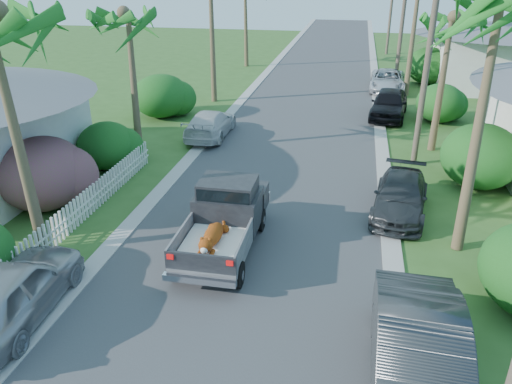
% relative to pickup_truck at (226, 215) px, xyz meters
% --- Properties ---
extents(ground, '(120.00, 120.00, 0.00)m').
position_rel_pickup_truck_xyz_m(ground, '(0.79, -4.73, -1.01)').
color(ground, '#325520').
rests_on(ground, ground).
extents(road, '(8.00, 100.00, 0.02)m').
position_rel_pickup_truck_xyz_m(road, '(0.79, 20.27, -1.00)').
color(road, '#38383A').
rests_on(road, ground).
extents(curb_left, '(0.60, 100.00, 0.06)m').
position_rel_pickup_truck_xyz_m(curb_left, '(-3.51, 20.27, -0.98)').
color(curb_left, '#A5A39E').
rests_on(curb_left, ground).
extents(curb_right, '(0.60, 100.00, 0.06)m').
position_rel_pickup_truck_xyz_m(curb_right, '(5.09, 20.27, -0.98)').
color(curb_right, '#A5A39E').
rests_on(curb_right, ground).
extents(pickup_truck, '(1.98, 5.12, 2.06)m').
position_rel_pickup_truck_xyz_m(pickup_truck, '(0.00, 0.00, 0.00)').
color(pickup_truck, black).
rests_on(pickup_truck, ground).
extents(parked_car_rn, '(1.91, 5.20, 1.70)m').
position_rel_pickup_truck_xyz_m(parked_car_rn, '(5.27, -5.08, -0.16)').
color(parked_car_rn, '#2B2E30').
rests_on(parked_car_rn, ground).
extents(parked_car_rm, '(2.34, 4.53, 1.26)m').
position_rel_pickup_truck_xyz_m(parked_car_rm, '(5.46, 3.23, -0.38)').
color(parked_car_rm, '#2C2E31').
rests_on(parked_car_rm, ground).
extents(parked_car_rf, '(2.49, 4.91, 1.60)m').
position_rel_pickup_truck_xyz_m(parked_car_rf, '(5.59, 15.52, -0.21)').
color(parked_car_rf, black).
rests_on(parked_car_rf, ground).
extents(parked_car_rd, '(2.56, 5.11, 1.39)m').
position_rel_pickup_truck_xyz_m(parked_car_rd, '(5.79, 22.35, -0.32)').
color(parked_car_rd, silver).
rests_on(parked_car_rd, ground).
extents(parked_car_ln, '(2.10, 4.65, 1.55)m').
position_rel_pickup_truck_xyz_m(parked_car_ln, '(-4.21, -4.56, -0.24)').
color(parked_car_ln, '#A0A3A6').
rests_on(parked_car_ln, ground).
extents(parked_car_lf, '(1.91, 4.60, 1.33)m').
position_rel_pickup_truck_xyz_m(parked_car_lf, '(-3.45, 10.22, -0.35)').
color(parked_car_lf, silver).
rests_on(parked_car_lf, ground).
extents(palm_l_b, '(4.40, 4.40, 7.40)m').
position_rel_pickup_truck_xyz_m(palm_l_b, '(-6.01, 7.27, 5.14)').
color(palm_l_b, brown).
rests_on(palm_l_b, ground).
extents(palm_r_b, '(4.40, 4.40, 7.20)m').
position_rel_pickup_truck_xyz_m(palm_r_b, '(7.39, 10.27, 4.94)').
color(palm_r_b, brown).
rests_on(palm_r_b, ground).
extents(shrub_l_b, '(3.00, 3.30, 2.60)m').
position_rel_pickup_truck_xyz_m(shrub_l_b, '(-7.01, 1.27, 0.29)').
color(shrub_l_b, '#9E165E').
rests_on(shrub_l_b, ground).
extents(shrub_l_c, '(2.40, 2.64, 2.00)m').
position_rel_pickup_truck_xyz_m(shrub_l_c, '(-6.61, 5.27, -0.01)').
color(shrub_l_c, '#194313').
rests_on(shrub_l_c, ground).
extents(shrub_l_d, '(3.20, 3.52, 2.40)m').
position_rel_pickup_truck_xyz_m(shrub_l_d, '(-7.21, 13.27, 0.19)').
color(shrub_l_d, '#194313').
rests_on(shrub_l_d, ground).
extents(shrub_r_b, '(3.00, 3.30, 2.50)m').
position_rel_pickup_truck_xyz_m(shrub_r_b, '(8.59, 6.27, 0.24)').
color(shrub_r_b, '#194313').
rests_on(shrub_r_b, ground).
extents(shrub_r_c, '(2.60, 2.86, 2.10)m').
position_rel_pickup_truck_xyz_m(shrub_r_c, '(8.29, 15.27, 0.04)').
color(shrub_r_c, '#194313').
rests_on(shrub_r_c, ground).
extents(shrub_r_d, '(3.20, 3.52, 2.60)m').
position_rel_pickup_truck_xyz_m(shrub_r_d, '(8.79, 25.27, 0.29)').
color(shrub_r_d, '#194313').
rests_on(shrub_r_d, ground).
extents(picket_fence, '(0.10, 11.00, 1.00)m').
position_rel_pickup_truck_xyz_m(picket_fence, '(-5.21, 0.77, -0.51)').
color(picket_fence, white).
rests_on(picket_fence, ground).
extents(house_right_far, '(9.00, 8.00, 4.60)m').
position_rel_pickup_truck_xyz_m(house_right_far, '(13.79, 25.27, 1.11)').
color(house_right_far, silver).
rests_on(house_right_far, ground).
extents(utility_pole_b, '(1.60, 0.26, 9.00)m').
position_rel_pickup_truck_xyz_m(utility_pole_b, '(6.39, 8.27, 3.59)').
color(utility_pole_b, brown).
rests_on(utility_pole_b, ground).
extents(utility_pole_c, '(1.60, 0.26, 9.00)m').
position_rel_pickup_truck_xyz_m(utility_pole_c, '(6.39, 23.27, 3.59)').
color(utility_pole_c, brown).
rests_on(utility_pole_c, ground).
extents(utility_pole_d, '(1.60, 0.26, 9.00)m').
position_rel_pickup_truck_xyz_m(utility_pole_d, '(6.39, 38.27, 3.59)').
color(utility_pole_d, brown).
rests_on(utility_pole_d, ground).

